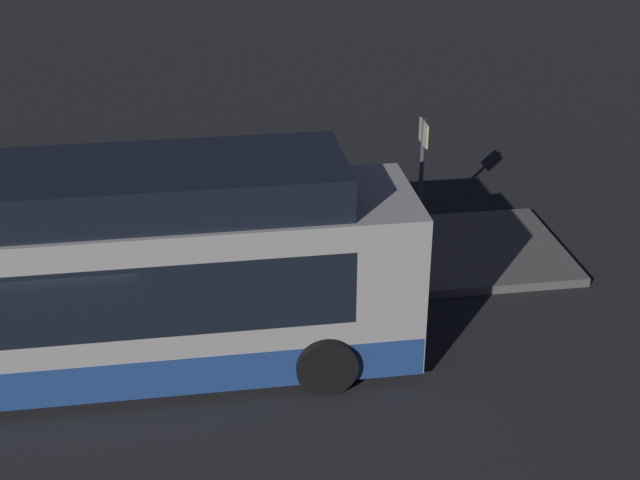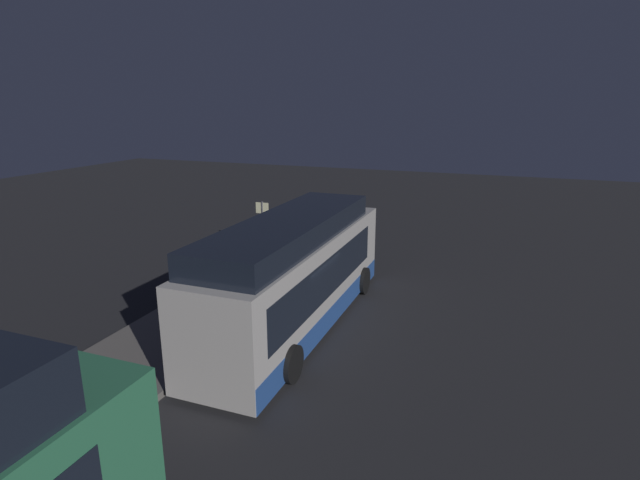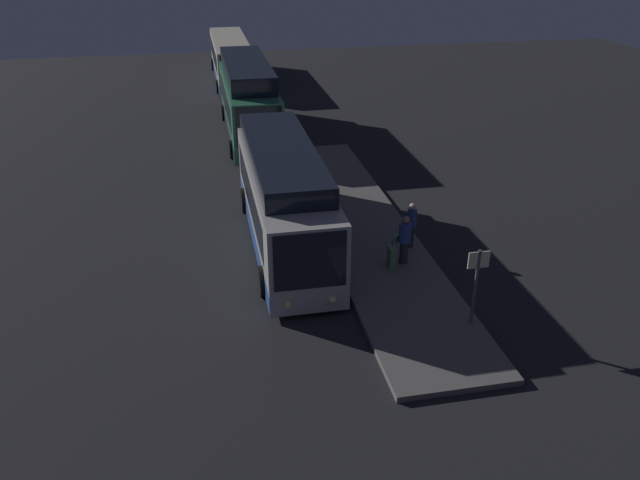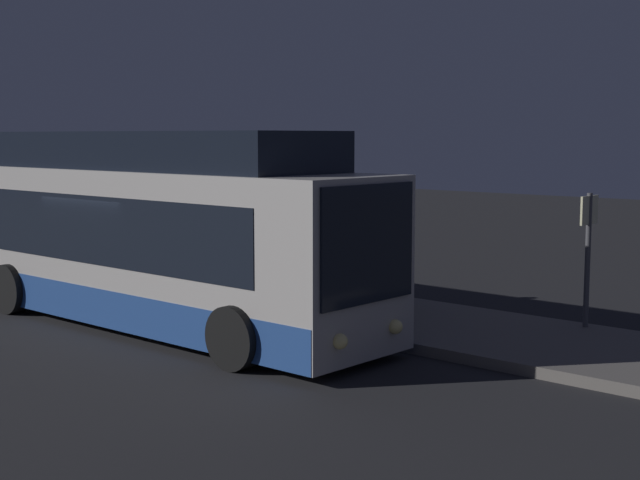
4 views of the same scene
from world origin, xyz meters
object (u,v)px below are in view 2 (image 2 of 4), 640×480
at_px(passenger_waiting, 207,264).
at_px(suitcase, 250,271).
at_px(sign_post, 263,220).
at_px(bus_lead, 295,277).
at_px(passenger_boarding, 236,258).

bearing_deg(passenger_waiting, suitcase, 103.09).
distance_m(suitcase, sign_post, 4.17).
distance_m(bus_lead, sign_post, 8.16).
relative_size(bus_lead, passenger_waiting, 6.12).
bearing_deg(bus_lead, passenger_boarding, 54.04).
relative_size(bus_lead, sign_post, 4.32).
xyz_separation_m(bus_lead, suitcase, (2.94, 3.30, -1.15)).
bearing_deg(passenger_waiting, sign_post, 146.02).
bearing_deg(suitcase, sign_post, 19.50).
relative_size(bus_lead, suitcase, 10.69).
height_order(bus_lead, suitcase, bus_lead).
relative_size(passenger_waiting, sign_post, 0.70).
relative_size(suitcase, sign_post, 0.40).
distance_m(passenger_boarding, sign_post, 4.10).
distance_m(bus_lead, passenger_boarding, 4.72).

